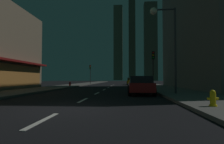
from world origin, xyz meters
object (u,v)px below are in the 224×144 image
object	(u,v)px
fire_hydrant_yellow_near	(213,99)
traffic_light_far_left	(90,70)
traffic_light_near_right	(153,61)
fire_hydrant_far_left	(70,84)
car_parked_near	(140,85)
car_parked_far	(132,81)
street_lamp_right	(164,29)

from	to	relation	value
fire_hydrant_yellow_near	traffic_light_far_left	size ratio (longest dim) A/B	0.16
fire_hydrant_yellow_near	traffic_light_near_right	bearing A→B (deg)	91.72
fire_hydrant_far_left	fire_hydrant_yellow_near	bearing A→B (deg)	-59.07
fire_hydrant_far_left	traffic_light_far_left	size ratio (longest dim) A/B	0.16
car_parked_near	car_parked_far	distance (m)	23.01
car_parked_far	fire_hydrant_yellow_near	distance (m)	30.20
street_lamp_right	fire_hydrant_yellow_near	bearing A→B (deg)	-85.54
car_parked_near	fire_hydrant_yellow_near	world-z (taller)	car_parked_near
car_parked_far	traffic_light_near_right	distance (m)	17.08
fire_hydrant_far_left	traffic_light_near_right	bearing A→B (deg)	-29.20
traffic_light_far_left	car_parked_far	bearing A→B (deg)	-20.30
fire_hydrant_far_left	traffic_light_far_left	bearing A→B (deg)	88.34
car_parked_far	street_lamp_right	bearing A→B (deg)	-85.66
fire_hydrant_far_left	traffic_light_near_right	distance (m)	13.34
traffic_light_far_left	street_lamp_right	size ratio (longest dim) A/B	0.64
car_parked_far	car_parked_near	bearing A→B (deg)	-90.00
car_parked_far	traffic_light_far_left	bearing A→B (deg)	159.70
fire_hydrant_far_left	street_lamp_right	world-z (taller)	street_lamp_right
traffic_light_far_left	traffic_light_near_right	bearing A→B (deg)	-61.38
car_parked_far	fire_hydrant_far_left	world-z (taller)	car_parked_far
car_parked_near	street_lamp_right	size ratio (longest dim) A/B	0.64
fire_hydrant_yellow_near	fire_hydrant_far_left	bearing A→B (deg)	120.93
traffic_light_near_right	traffic_light_far_left	world-z (taller)	same
fire_hydrant_yellow_near	fire_hydrant_far_left	distance (m)	22.96
car_parked_far	street_lamp_right	world-z (taller)	street_lamp_right
car_parked_near	street_lamp_right	distance (m)	4.70
traffic_light_near_right	street_lamp_right	xyz separation A→B (m)	(-0.12, -6.65, 1.87)
traffic_light_far_left	fire_hydrant_yellow_near	bearing A→B (deg)	-71.20
car_parked_near	fire_hydrant_far_left	world-z (taller)	car_parked_near
street_lamp_right	traffic_light_near_right	bearing A→B (deg)	88.96
car_parked_near	traffic_light_far_left	distance (m)	28.01
traffic_light_near_right	street_lamp_right	size ratio (longest dim) A/B	0.64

